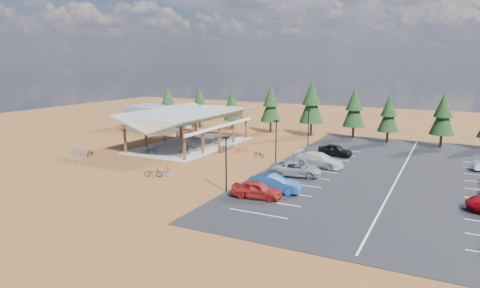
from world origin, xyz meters
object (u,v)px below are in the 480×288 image
(bike_0, at_px, (151,150))
(bike_2, at_px, (194,138))
(bike_3, at_px, (191,133))
(bike_5, at_px, (190,144))
(car_1, at_px, (274,184))
(bike_14, at_px, (231,146))
(bike_11, at_px, (166,170))
(car_4, at_px, (335,150))
(trash_bin_0, at_px, (221,150))
(bike_pavilion, at_px, (190,119))
(car_3, at_px, (319,160))
(bike_13, at_px, (167,173))
(bike_12, at_px, (153,172))
(bike_10, at_px, (78,151))
(bike_8, at_px, (90,153))
(lamp_post_2, at_px, (308,125))
(bike_7, at_px, (219,138))
(bike_1, at_px, (165,145))
(lamp_post_1, at_px, (276,139))
(bike_6, at_px, (212,141))
(car_2, at_px, (296,169))
(car_0, at_px, (257,190))
(bike_9, at_px, (75,158))
(bike_16, at_px, (259,154))
(bike_4, at_px, (184,151))
(trash_bin_1, at_px, (224,149))
(bike_15, at_px, (241,149))
(lamp_post_0, at_px, (226,160))

(bike_0, xyz_separation_m, bike_2, (0.11, 9.87, -0.01))
(bike_3, height_order, bike_5, bike_5)
(car_1, bearing_deg, bike_14, 28.11)
(bike_11, relative_size, car_4, 0.37)
(trash_bin_0, height_order, car_1, car_1)
(bike_11, bearing_deg, car_1, -1.84)
(bike_pavilion, xyz_separation_m, bike_5, (1.31, -2.28, -3.17))
(bike_3, distance_m, car_3, 25.32)
(bike_2, relative_size, bike_13, 0.88)
(bike_2, bearing_deg, bike_12, -171.76)
(bike_pavilion, relative_size, bike_13, 10.98)
(trash_bin_0, relative_size, bike_10, 0.49)
(bike_8, relative_size, car_1, 0.34)
(bike_pavilion, distance_m, lamp_post_2, 16.57)
(bike_7, bearing_deg, bike_1, 152.94)
(lamp_post_1, bearing_deg, bike_6, 152.13)
(bike_12, xyz_separation_m, bike_13, (1.43, 0.39, 0.04))
(bike_1, distance_m, bike_6, 7.05)
(bike_10, distance_m, car_2, 28.38)
(bike_pavilion, xyz_separation_m, bike_6, (2.60, 1.56, -3.32))
(bike_13, bearing_deg, car_0, 79.88)
(car_1, bearing_deg, bike_0, 57.10)
(lamp_post_2, xyz_separation_m, bike_9, (-21.71, -21.70, -2.52))
(bike_9, distance_m, bike_16, 22.08)
(bike_6, bearing_deg, bike_7, 14.19)
(bike_8, height_order, car_2, car_2)
(bike_8, bearing_deg, car_2, -13.00)
(bike_9, relative_size, car_0, 0.34)
(bike_3, relative_size, car_3, 0.31)
(car_0, bearing_deg, bike_5, 41.53)
(bike_4, distance_m, bike_6, 7.41)
(lamp_post_2, xyz_separation_m, bike_7, (-12.72, -2.83, -2.41))
(car_0, bearing_deg, bike_2, 37.57)
(bike_pavilion, relative_size, trash_bin_1, 21.56)
(bike_3, relative_size, bike_16, 1.07)
(bike_2, bearing_deg, car_4, -103.08)
(trash_bin_1, xyz_separation_m, bike_10, (-15.77, -9.83, 0.03))
(car_4, bearing_deg, lamp_post_1, 154.21)
(bike_14, bearing_deg, bike_5, -152.88)
(bike_8, height_order, car_1, car_1)
(trash_bin_1, height_order, bike_16, trash_bin_1)
(bike_4, distance_m, bike_13, 10.70)
(car_4, bearing_deg, car_1, -174.51)
(car_2, bearing_deg, bike_pavilion, 52.99)
(trash_bin_1, bearing_deg, bike_1, -165.13)
(bike_15, bearing_deg, bike_9, 91.10)
(lamp_post_0, distance_m, bike_0, 19.14)
(bike_pavilion, height_order, trash_bin_1, bike_pavilion)
(bike_0, distance_m, car_3, 21.45)
(trash_bin_0, xyz_separation_m, bike_3, (-9.91, 8.08, 0.16))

